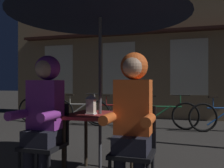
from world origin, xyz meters
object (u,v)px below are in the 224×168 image
Objects in this scene: chair_right at (134,146)px; bicycle_third at (117,113)px; person_right_hooded at (133,110)px; lantern at (91,104)px; person_left_hooded at (44,107)px; cafe_table at (100,122)px; patio_umbrella at (100,1)px; bicycle_nearest at (39,110)px; bicycle_second at (80,112)px; chair_left at (47,139)px; bicycle_fourth at (164,115)px.

bicycle_third is (-1.22, 3.75, -0.14)m from chair_right.
person_right_hooded is (0.00, -0.06, 0.36)m from chair_right.
person_right_hooded is 0.85× the size of bicycle_third.
person_left_hooded is (-0.40, -0.33, -0.01)m from lantern.
person_right_hooded is at bearing -90.00° from chair_right.
lantern is at bearing -129.68° from cafe_table.
patio_umbrella is at bearing 138.43° from person_right_hooded.
patio_umbrella is 1.40× the size of bicycle_nearest.
cafe_table is 0.45× the size of bicycle_nearest.
person_left_hooded reaches higher than lantern.
bicycle_nearest is at bearing 133.27° from chair_right.
person_right_hooded is (0.48, -0.43, -1.21)m from patio_umbrella.
chair_right is 4.35m from bicycle_second.
chair_left is 3.76m from bicycle_third.
cafe_table is 0.67m from person_left_hooded.
chair_left is at bearing 180.00° from chair_right.
bicycle_third and bicycle_fourth have the same top height.
chair_right reaches higher than bicycle_nearest.
person_left_hooded is at bearing -90.00° from chair_left.
cafe_table is 3.47m from bicycle_third.
chair_left is 0.52× the size of bicycle_second.
lantern is 0.27× the size of chair_left.
bicycle_nearest is at bearing 132.84° from person_right_hooded.
patio_umbrella reaches higher than chair_left.
person_left_hooded is at bearing 180.00° from person_right_hooded.
bicycle_second is at bearing 108.99° from chair_left.
chair_left is 0.62× the size of person_right_hooded.
chair_left is 0.52× the size of bicycle_fourth.
cafe_table is 0.45× the size of bicycle_third.
lantern is 4.50m from bicycle_nearest.
chair_left reaches higher than cafe_table.
lantern is 3.88m from bicycle_second.
lantern is 0.65m from person_right_hooded.
bicycle_third is (2.24, 0.07, 0.00)m from bicycle_nearest.
lantern is 0.14× the size of bicycle_fourth.
chair_left is at bearing -86.06° from bicycle_third.
person_right_hooded is 0.84× the size of bicycle_fourth.
cafe_table is at bearing 41.57° from person_left_hooded.
chair_left is at bearing -55.77° from bicycle_nearest.
person_right_hooded reaches higher than cafe_table.
bicycle_nearest is (-3.46, 3.73, -0.50)m from person_right_hooded.
person_left_hooded is (-0.00, -0.06, 0.36)m from chair_left.
bicycle_nearest is at bearing -178.19° from bicycle_third.
lantern is at bearing 149.01° from person_right_hooded.
patio_umbrella is 1.38× the size of bicycle_fourth.
bicycle_nearest is (-2.91, 3.40, -0.51)m from lantern.
cafe_table is 0.32× the size of patio_umbrella.
bicycle_second is at bearing 116.05° from lantern.
cafe_table is 0.44× the size of bicycle_fourth.
bicycle_nearest is 3.42m from bicycle_fourth.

